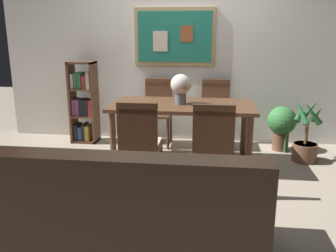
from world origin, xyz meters
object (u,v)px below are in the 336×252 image
Objects in this scene: dining_chair_far_left at (158,106)px; dining_chair_far_right at (215,107)px; flower_vase at (181,86)px; dining_table at (182,111)px; potted_palm at (306,140)px; dining_chair_near_left at (140,139)px; dining_chair_near_right at (213,141)px; potted_ivy at (282,124)px; bookshelf at (84,104)px; leather_couch at (129,216)px.

dining_chair_far_left is 1.00× the size of dining_chair_far_right.
flower_vase is (-0.41, -0.80, 0.40)m from dining_chair_far_right.
potted_palm is (1.48, 0.27, -0.37)m from dining_table.
flower_vase is (-0.02, -0.01, 0.29)m from dining_table.
dining_chair_near_right is at bearing -0.00° from dining_chair_near_left.
dining_chair_near_left is 0.93m from flower_vase.
dining_chair_far_right is 0.98m from flower_vase.
dining_chair_near_right is 2.65× the size of flower_vase.
dining_table is 0.30m from flower_vase.
potted_palm is 2.32× the size of flower_vase.
dining_chair_near_right is (0.71, -0.00, 0.00)m from dining_chair_near_left.
potted_ivy is (1.26, 0.68, -0.29)m from dining_table.
bookshelf is (-1.12, 1.53, 0.01)m from dining_chair_near_left.
flower_vase is at bearing -116.88° from dining_chair_far_right.
flower_vase reaches higher than dining_chair_near_left.
dining_chair_near_right reaches higher than leather_couch.
dining_chair_far_right is 1.54× the size of potted_ivy.
bookshelf is at bearing 115.73° from leather_couch.
bookshelf is at bearing 153.26° from dining_table.
leather_couch is 1.57× the size of bookshelf.
dining_chair_near_left is 2.18m from potted_ivy.
dining_table is 2.78× the size of potted_ivy.
dining_chair_far_right reaches higher than potted_palm.
dining_chair_far_right is at bearing 63.12° from flower_vase.
dining_chair_near_right reaches higher than dining_table.
dining_chair_near_left is 1.00× the size of dining_chair_far_left.
dining_chair_far_left is (-0.06, 1.55, 0.00)m from dining_chair_near_left.
dining_chair_near_right is 1.56m from potted_palm.
dining_chair_near_left reaches higher than potted_ivy.
dining_chair_far_left reaches higher than dining_table.
dining_chair_far_right is (0.73, 1.57, 0.00)m from dining_chair_near_left.
potted_ivy is 0.75× the size of potted_palm.
flower_vase reaches higher than dining_chair_far_right.
dining_chair_far_right is at bearing 1.30° from dining_chair_far_left.
dining_chair_near_right is at bearing -39.92° from bookshelf.
dining_chair_near_left is 1.56m from dining_chair_far_left.
dining_chair_near_right is at bearing -63.85° from dining_chair_far_left.
dining_chair_far_left is 1.73m from dining_chair_near_right.
bookshelf is at bearing 152.48° from flower_vase.
dining_chair_far_left and dining_chair_near_right have the same top height.
flower_vase is at bearing -142.81° from dining_table.
dining_chair_far_right is at bearing 154.68° from potted_palm.
potted_palm is at bearing -14.83° from dining_chair_far_left.
dining_chair_near_left reaches higher than leather_couch.
dining_table is at bearing -62.15° from dining_chair_far_left.
flower_vase is at bearing -27.52° from bookshelf.
leather_couch is at bearing -82.52° from dining_chair_near_left.
potted_ivy is at bearing 60.09° from leather_couch.
dining_chair_far_left is 1.06m from bookshelf.
dining_chair_far_left is (-0.41, 0.77, -0.11)m from dining_table.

